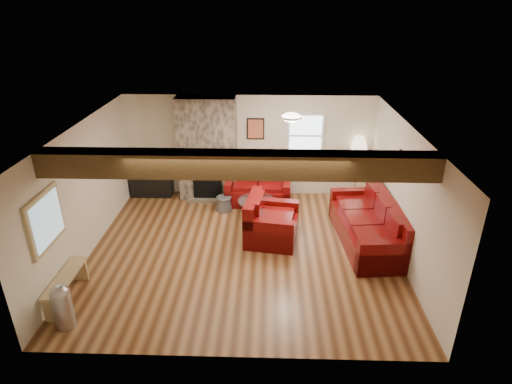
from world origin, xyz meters
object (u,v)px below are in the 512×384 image
floor_lamp (359,146)px  sofa_three (368,222)px  television (150,168)px  loveseat (258,186)px  coffee_table (257,209)px  tv_cabinet (152,186)px  armchair_red (272,219)px

floor_lamp → sofa_three: bearing=-93.8°
television → loveseat: bearing=-6.4°
coffee_table → television: television is taller
loveseat → sofa_three: bearing=-36.7°
loveseat → tv_cabinet: 2.70m
armchair_red → sofa_three: bearing=-83.2°
loveseat → armchair_red: armchair_red is taller
tv_cabinet → television: television is taller
loveseat → tv_cabinet: size_ratio=1.53×
coffee_table → floor_lamp: 2.89m
coffee_table → television: (-2.67, 1.10, 0.54)m
loveseat → floor_lamp: 2.59m
floor_lamp → armchair_red: bearing=-134.9°
television → floor_lamp: (5.07, 0.02, 0.61)m
tv_cabinet → television: bearing=0.0°
loveseat → tv_cabinet: bearing=175.9°
armchair_red → tv_cabinet: size_ratio=1.13×
coffee_table → tv_cabinet: 2.89m
armchair_red → television: size_ratio=1.37×
sofa_three → coffee_table: size_ratio=2.86×
loveseat → coffee_table: (-0.01, -0.80, -0.20)m
tv_cabinet → television: (0.00, 0.00, 0.49)m
tv_cabinet → floor_lamp: size_ratio=0.64×
armchair_red → tv_cabinet: armchair_red is taller
television → floor_lamp: floor_lamp is taller
coffee_table → floor_lamp: floor_lamp is taller
loveseat → television: 2.71m
coffee_table → sofa_three: bearing=-24.3°
loveseat → television: television is taller
coffee_table → loveseat: bearing=89.3°
sofa_three → loveseat: bearing=-133.8°
loveseat → television: (-2.68, 0.30, 0.33)m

